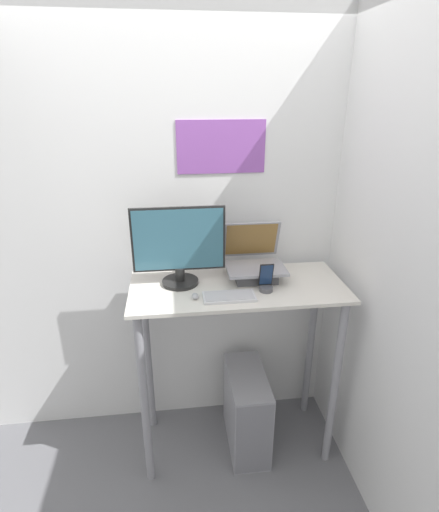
# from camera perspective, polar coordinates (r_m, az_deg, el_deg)

# --- Properties ---
(ground_plane) EXTENTS (12.00, 12.00, 0.00)m
(ground_plane) POSITION_cam_1_polar(r_m,az_deg,el_deg) (2.73, 3.20, -28.72)
(ground_plane) COLOR slate
(wall_back) EXTENTS (6.00, 0.06, 2.60)m
(wall_back) POSITION_cam_1_polar(r_m,az_deg,el_deg) (2.46, 1.36, 2.77)
(wall_back) COLOR silver
(wall_back) RESTS_ON ground_plane
(wall_side_right) EXTENTS (0.05, 6.00, 2.60)m
(wall_side_right) POSITION_cam_1_polar(r_m,az_deg,el_deg) (2.14, 22.20, -2.16)
(wall_side_right) COLOR silver
(wall_side_right) RESTS_ON ground_plane
(desk) EXTENTS (1.19, 0.52, 1.14)m
(desk) POSITION_cam_1_polar(r_m,az_deg,el_deg) (2.34, 2.53, -9.93)
(desk) COLOR beige
(desk) RESTS_ON ground_plane
(laptop) EXTENTS (0.33, 0.31, 0.30)m
(laptop) POSITION_cam_1_polar(r_m,az_deg,el_deg) (2.28, 5.03, -1.34)
(laptop) COLOR #4C4C51
(laptop) RESTS_ON desk
(monitor) EXTENTS (0.50, 0.20, 0.44)m
(monitor) POSITION_cam_1_polar(r_m,az_deg,el_deg) (2.16, -5.82, 1.08)
(monitor) COLOR black
(monitor) RESTS_ON desk
(keyboard) EXTENTS (0.27, 0.13, 0.02)m
(keyboard) POSITION_cam_1_polar(r_m,az_deg,el_deg) (2.07, 1.40, -5.80)
(keyboard) COLOR silver
(keyboard) RESTS_ON desk
(mouse) EXTENTS (0.04, 0.06, 0.03)m
(mouse) POSITION_cam_1_polar(r_m,az_deg,el_deg) (2.07, -3.49, -5.74)
(mouse) COLOR #99999E
(mouse) RESTS_ON desk
(cell_phone) EXTENTS (0.07, 0.07, 0.16)m
(cell_phone) POSITION_cam_1_polar(r_m,az_deg,el_deg) (2.14, 6.67, -3.84)
(cell_phone) COLOR #4C4C51
(cell_phone) RESTS_ON desk
(computer_tower) EXTENTS (0.23, 0.49, 0.53)m
(computer_tower) POSITION_cam_1_polar(r_m,az_deg,el_deg) (2.71, 3.89, -21.09)
(computer_tower) COLOR gray
(computer_tower) RESTS_ON ground_plane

